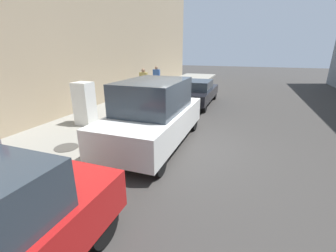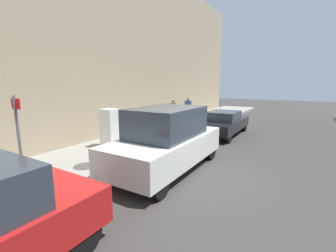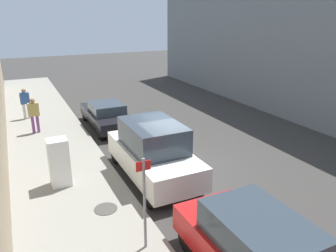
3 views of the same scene
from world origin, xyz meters
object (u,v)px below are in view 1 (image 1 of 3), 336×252
pedestrian_standing_near (157,76)px  parked_van_white (154,114)px  discarded_refrigerator (85,104)px  pedestrian_walking_far (144,80)px  parked_sedan_dark (197,92)px

pedestrian_standing_near → parked_van_white: parked_van_white is taller
discarded_refrigerator → pedestrian_walking_far: bearing=92.7°
parked_van_white → parked_sedan_dark: parked_van_white is taller
pedestrian_walking_far → parked_sedan_dark: pedestrian_walking_far is taller
discarded_refrigerator → parked_van_white: parked_van_white is taller
parked_sedan_dark → discarded_refrigerator: bearing=-119.6°
parked_van_white → discarded_refrigerator: bearing=169.6°
discarded_refrigerator → parked_van_white: size_ratio=0.35×
discarded_refrigerator → parked_van_white: bearing=-10.4°
pedestrian_walking_far → parked_van_white: parked_van_white is taller
pedestrian_standing_near → parked_van_white: (3.75, -9.24, -0.12)m
discarded_refrigerator → pedestrian_standing_near: (-0.53, 8.65, 0.16)m
discarded_refrigerator → pedestrian_walking_far: 5.96m
pedestrian_walking_far → parked_van_white: 7.42m
pedestrian_walking_far → pedestrian_standing_near: pedestrian_walking_far is taller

